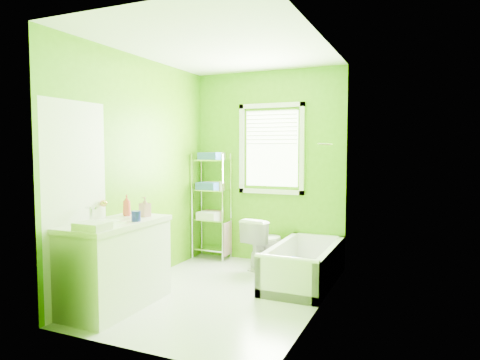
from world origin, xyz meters
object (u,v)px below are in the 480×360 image
at_px(toilet, 264,242).
at_px(wire_shelf_unit, 212,194).
at_px(bathtub, 303,271).
at_px(vanity, 115,262).

height_order(toilet, wire_shelf_unit, wire_shelf_unit).
distance_m(bathtub, toilet, 0.81).
distance_m(bathtub, vanity, 2.10).
bearing_deg(toilet, vanity, 76.12).
distance_m(bathtub, wire_shelf_unit, 1.78).
height_order(bathtub, wire_shelf_unit, wire_shelf_unit).
distance_m(toilet, wire_shelf_unit, 1.04).
bearing_deg(wire_shelf_unit, bathtub, -22.23).
distance_m(vanity, wire_shelf_unit, 2.12).
xyz_separation_m(bathtub, wire_shelf_unit, (-1.49, 0.61, 0.76)).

